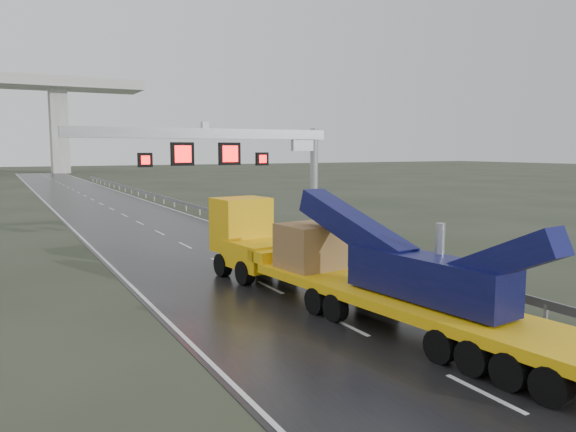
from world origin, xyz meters
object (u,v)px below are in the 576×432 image
sign_gantry (241,155)px  exit_sign_pair (362,232)px  heavy_haul_truck (328,260)px  striped_barrier (316,243)px

sign_gantry → exit_sign_pair: (5.00, -4.79, -4.08)m
heavy_haul_truck → sign_gantry: bearing=77.2°
striped_barrier → sign_gantry: bearing=169.9°
sign_gantry → striped_barrier: bearing=-24.9°
sign_gantry → striped_barrier: size_ratio=12.99×
sign_gantry → striped_barrier: 6.62m
striped_barrier → heavy_haul_truck: bearing=-103.4°
heavy_haul_truck → striped_barrier: heavy_haul_truck is taller
exit_sign_pair → striped_barrier: bearing=90.8°
sign_gantry → heavy_haul_truck: 11.99m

